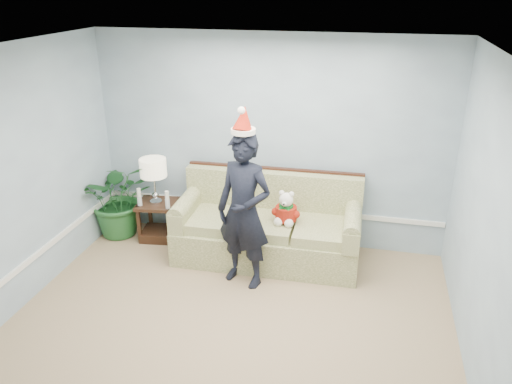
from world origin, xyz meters
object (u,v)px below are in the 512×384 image
object	(u,v)px
side_table	(160,224)
teddy_bear	(286,211)
man	(244,211)
sofa	(268,229)
houseplant	(119,198)
table_lamp	(153,170)

from	to	relation	value
side_table	teddy_bear	bearing A→B (deg)	-8.10
man	teddy_bear	size ratio (longest dim) A/B	4.31
teddy_bear	man	bearing A→B (deg)	-122.55
side_table	man	xyz separation A→B (m)	(1.37, -0.75, 0.69)
teddy_bear	sofa	bearing A→B (deg)	154.99
man	teddy_bear	world-z (taller)	man
houseplant	teddy_bear	distance (m)	2.34
man	table_lamp	bearing A→B (deg)	168.89
sofa	side_table	size ratio (longest dim) A/B	3.79
sofa	teddy_bear	distance (m)	0.43
sofa	houseplant	size ratio (longest dim) A/B	2.12
sofa	houseplant	world-z (taller)	houseplant
sofa	man	world-z (taller)	man
side_table	table_lamp	xyz separation A→B (m)	(-0.03, -0.01, 0.79)
table_lamp	houseplant	bearing A→B (deg)	177.25
houseplant	man	size ratio (longest dim) A/B	0.60
side_table	teddy_bear	size ratio (longest dim) A/B	1.44
table_lamp	houseplant	size ratio (longest dim) A/B	0.57
table_lamp	houseplant	xyz separation A→B (m)	(-0.54, 0.03, -0.46)
man	sofa	bearing A→B (deg)	94.32
side_table	man	distance (m)	1.71
sofa	teddy_bear	xyz separation A→B (m)	(0.24, -0.14, 0.33)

